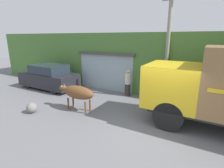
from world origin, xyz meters
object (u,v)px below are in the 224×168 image
(utility_pole, at_px, (168,44))
(parked_suv, at_px, (49,77))
(brown_cow, at_px, (78,92))
(pedestrian_on_hill, at_px, (128,82))
(roadside_rock, at_px, (32,108))

(utility_pole, bearing_deg, parked_suv, -168.84)
(parked_suv, bearing_deg, brown_cow, -28.54)
(pedestrian_on_hill, bearing_deg, parked_suv, 37.37)
(brown_cow, xyz_separation_m, parked_suv, (-4.39, 2.01, -0.10))
(parked_suv, distance_m, roadside_rock, 4.34)
(brown_cow, relative_size, roadside_rock, 4.22)
(parked_suv, height_order, utility_pole, utility_pole)
(pedestrian_on_hill, xyz_separation_m, roadside_rock, (-3.00, -4.69, -0.63))
(utility_pole, bearing_deg, brown_cow, -134.11)
(utility_pole, bearing_deg, roadside_rock, -136.39)
(brown_cow, xyz_separation_m, pedestrian_on_hill, (1.24, 3.29, -0.04))
(utility_pole, relative_size, roadside_rock, 12.16)
(pedestrian_on_hill, distance_m, utility_pole, 3.23)
(brown_cow, bearing_deg, roadside_rock, -136.20)
(roadside_rock, bearing_deg, utility_pole, 43.61)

